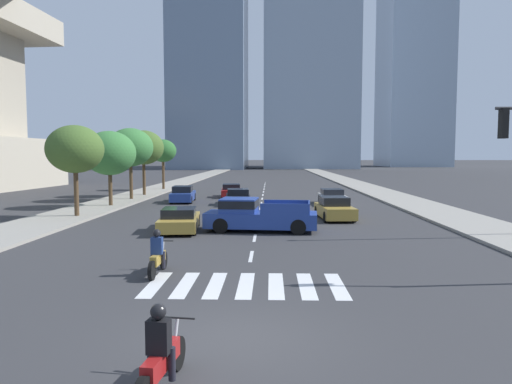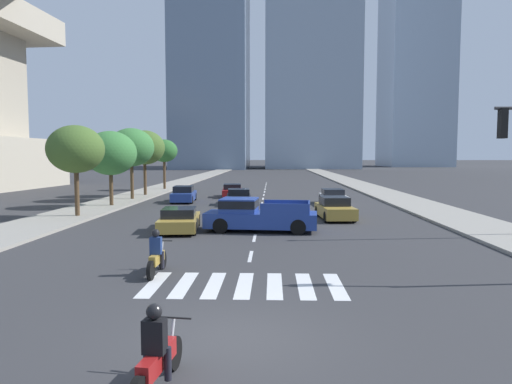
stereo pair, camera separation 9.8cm
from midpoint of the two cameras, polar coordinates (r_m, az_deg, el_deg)
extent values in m
plane|color=#333335|center=(10.32, -2.57, -17.39)|extent=(800.00, 800.00, 0.00)
cube|color=gray|center=(41.28, 17.75, -1.00)|extent=(4.00, 260.00, 0.15)
cube|color=gray|center=(41.73, -15.82, -0.90)|extent=(4.00, 260.00, 0.15)
cube|color=silver|center=(14.59, -12.08, -10.89)|extent=(0.45, 2.84, 0.01)
cube|color=silver|center=(14.40, -8.54, -11.05)|extent=(0.45, 2.84, 0.01)
cube|color=silver|center=(14.27, -4.91, -11.16)|extent=(0.45, 2.84, 0.01)
cube|color=silver|center=(14.19, -1.23, -11.23)|extent=(0.45, 2.84, 0.01)
cube|color=silver|center=(14.17, 2.48, -11.26)|extent=(0.45, 2.84, 0.01)
cube|color=silver|center=(14.21, 6.18, -11.24)|extent=(0.45, 2.84, 0.01)
cube|color=silver|center=(14.30, 9.85, -11.18)|extent=(0.45, 2.84, 0.01)
cube|color=silver|center=(18.07, -0.51, -7.81)|extent=(0.14, 2.00, 0.01)
cube|color=silver|center=(21.99, -0.05, -5.60)|extent=(0.14, 2.00, 0.01)
cube|color=silver|center=(25.94, 0.26, -4.06)|extent=(0.14, 2.00, 0.01)
cube|color=silver|center=(29.90, 0.50, -2.93)|extent=(0.14, 2.00, 0.01)
cube|color=silver|center=(33.87, 0.67, -2.06)|extent=(0.14, 2.00, 0.01)
cube|color=silver|center=(37.84, 0.81, -1.37)|extent=(0.14, 2.00, 0.01)
cube|color=silver|center=(41.82, 0.93, -0.82)|extent=(0.14, 2.00, 0.01)
cube|color=silver|center=(45.81, 1.02, -0.36)|extent=(0.14, 2.00, 0.01)
cube|color=silver|center=(49.79, 1.10, 0.03)|extent=(0.14, 2.00, 0.01)
cube|color=silver|center=(53.78, 1.17, 0.35)|extent=(0.14, 2.00, 0.01)
cube|color=silver|center=(57.77, 1.22, 0.64)|extent=(0.14, 2.00, 0.01)
cube|color=silver|center=(61.76, 1.27, 0.88)|extent=(0.14, 2.00, 0.01)
cube|color=silver|center=(65.76, 1.32, 1.10)|extent=(0.14, 2.00, 0.01)
cylinder|color=black|center=(9.02, -9.64, -18.73)|extent=(0.20, 0.61, 0.60)
cube|color=maroon|center=(8.25, -11.55, -19.36)|extent=(0.38, 1.28, 0.32)
cylinder|color=#B2B2B7|center=(8.82, -9.89, -17.18)|extent=(0.10, 0.32, 0.67)
cylinder|color=black|center=(8.73, -9.81, -14.80)|extent=(0.70, 0.13, 0.04)
cube|color=black|center=(8.00, -11.87, -16.78)|extent=(0.39, 0.28, 0.55)
sphere|color=black|center=(7.86, -11.92, -14.03)|extent=(0.26, 0.26, 0.26)
cylinder|color=black|center=(8.33, -12.77, -19.51)|extent=(0.13, 0.13, 0.55)
cylinder|color=black|center=(8.21, -10.30, -19.84)|extent=(0.13, 0.13, 0.55)
cylinder|color=black|center=(16.39, -11.10, -8.11)|extent=(0.13, 0.60, 0.60)
cylinder|color=black|center=(15.01, -12.49, -9.30)|extent=(0.13, 0.60, 0.60)
cube|color=#B28E38|center=(15.65, -11.77, -7.89)|extent=(0.24, 1.18, 0.32)
cylinder|color=#B2B2B7|center=(16.23, -11.20, -7.15)|extent=(0.07, 0.32, 0.67)
cylinder|color=black|center=(16.21, -11.18, -5.83)|extent=(0.70, 0.05, 0.04)
cube|color=navy|center=(15.47, -11.90, -6.40)|extent=(0.36, 0.25, 0.55)
sphere|color=black|center=(15.40, -11.92, -4.92)|extent=(0.26, 0.26, 0.26)
cylinder|color=black|center=(15.71, -12.41, -8.05)|extent=(0.12, 0.12, 0.55)
cylinder|color=black|center=(15.62, -11.13, -8.10)|extent=(0.12, 0.12, 0.55)
cube|color=navy|center=(23.87, 0.74, -3.37)|extent=(5.78, 2.53, 0.75)
cube|color=navy|center=(23.93, -1.94, -1.60)|extent=(1.96, 2.03, 0.70)
cube|color=black|center=(23.92, -1.94, -1.40)|extent=(1.98, 2.08, 0.39)
cube|color=navy|center=(22.71, 3.58, -2.12)|extent=(2.36, 0.29, 0.55)
cube|color=navy|center=(24.66, 3.85, -1.60)|extent=(2.36, 0.29, 0.55)
cube|color=navy|center=(23.65, 6.58, -1.88)|extent=(0.25, 1.96, 0.55)
cylinder|color=black|center=(23.29, -4.21, -4.11)|extent=(0.78, 0.33, 0.76)
cylinder|color=black|center=(25.07, -3.39, -3.49)|extent=(0.78, 0.33, 0.76)
cylinder|color=black|center=(22.86, 5.27, -4.28)|extent=(0.78, 0.33, 0.76)
cylinder|color=black|center=(24.68, 5.40, -3.63)|extent=(0.78, 0.33, 0.76)
cube|color=silver|center=(37.60, 9.42, -0.78)|extent=(1.90, 4.31, 0.58)
cube|color=black|center=(37.77, 9.38, 0.03)|extent=(1.63, 1.96, 0.45)
cylinder|color=black|center=(36.32, 11.04, -1.20)|extent=(0.23, 0.64, 0.64)
cylinder|color=black|center=(36.06, 8.48, -1.20)|extent=(0.23, 0.64, 0.64)
cylinder|color=black|center=(39.17, 10.29, -0.78)|extent=(0.23, 0.64, 0.64)
cylinder|color=black|center=(38.93, 7.91, -0.78)|extent=(0.23, 0.64, 0.64)
cube|color=black|center=(36.94, -2.04, -0.80)|extent=(2.18, 4.39, 0.60)
cube|color=black|center=(36.69, -2.04, 0.01)|extent=(1.78, 2.04, 0.48)
cylinder|color=black|center=(38.40, -3.31, -0.82)|extent=(0.27, 0.66, 0.64)
cylinder|color=black|center=(38.41, -0.82, -0.81)|extent=(0.27, 0.66, 0.64)
cylinder|color=black|center=(35.52, -3.37, -1.25)|extent=(0.27, 0.66, 0.64)
cylinder|color=black|center=(35.54, -0.67, -1.24)|extent=(0.27, 0.66, 0.64)
cube|color=navy|center=(39.29, -8.69, -0.49)|extent=(2.01, 4.44, 0.67)
cube|color=black|center=(39.03, -8.73, 0.35)|extent=(1.64, 2.05, 0.52)
cylinder|color=black|center=(40.85, -9.52, -0.56)|extent=(0.26, 0.65, 0.64)
cylinder|color=black|center=(40.68, -7.36, -0.55)|extent=(0.26, 0.65, 0.64)
cylinder|color=black|center=(37.95, -10.10, -0.94)|extent=(0.26, 0.65, 0.64)
cylinder|color=black|center=(37.76, -7.78, -0.94)|extent=(0.26, 0.65, 0.64)
cube|color=maroon|center=(43.63, -2.85, -0.02)|extent=(2.12, 4.42, 0.58)
cube|color=black|center=(43.38, -2.85, 0.66)|extent=(1.72, 2.05, 0.49)
cylinder|color=black|center=(45.10, -3.86, -0.04)|extent=(0.27, 0.66, 0.64)
cylinder|color=black|center=(45.10, -1.82, -0.03)|extent=(0.27, 0.66, 0.64)
cylinder|color=black|center=(42.20, -3.94, -0.35)|extent=(0.27, 0.66, 0.64)
cylinder|color=black|center=(42.19, -1.76, -0.34)|extent=(0.27, 0.66, 0.64)
cube|color=#B28E38|center=(28.81, 9.67, -2.29)|extent=(2.11, 4.41, 0.67)
cube|color=black|center=(28.96, 9.59, -1.08)|extent=(1.72, 2.04, 0.51)
cylinder|color=black|center=(27.60, 11.94, -2.97)|extent=(0.27, 0.65, 0.64)
cylinder|color=black|center=(27.25, 8.63, -3.02)|extent=(0.27, 0.65, 0.64)
cylinder|color=black|center=(30.42, 10.59, -2.27)|extent=(0.27, 0.65, 0.64)
cylinder|color=black|center=(30.10, 7.58, -2.31)|extent=(0.27, 0.65, 0.64)
cube|color=#B28E38|center=(24.37, -9.14, -3.61)|extent=(2.27, 4.56, 0.57)
cube|color=black|center=(24.09, -9.21, -2.47)|extent=(1.81, 2.13, 0.46)
cylinder|color=black|center=(25.95, -10.66, -3.43)|extent=(0.28, 0.66, 0.64)
cylinder|color=black|center=(25.80, -6.98, -3.43)|extent=(0.28, 0.66, 0.64)
cylinder|color=black|center=(23.02, -11.57, -4.44)|extent=(0.28, 0.66, 0.64)
cylinder|color=black|center=(22.85, -7.41, -4.45)|extent=(0.28, 0.66, 0.64)
cube|color=black|center=(16.01, 27.94, 7.38)|extent=(0.20, 0.28, 0.90)
sphere|color=red|center=(16.03, 27.98, 8.45)|extent=(0.18, 0.18, 0.18)
sphere|color=orange|center=(16.01, 27.94, 7.38)|extent=(0.18, 0.18, 0.18)
sphere|color=green|center=(16.00, 27.90, 6.31)|extent=(0.18, 0.18, 0.18)
cylinder|color=#4C3823|center=(30.82, -20.84, -0.19)|extent=(0.28, 0.28, 2.71)
ellipsoid|color=#426028|center=(30.73, -20.98, 4.89)|extent=(3.44, 3.44, 2.92)
cylinder|color=#4C3823|center=(36.55, -17.11, 0.29)|extent=(0.28, 0.28, 2.34)
ellipsoid|color=#387538|center=(36.47, -17.20, 4.54)|extent=(3.85, 3.85, 3.27)
cylinder|color=#4C3823|center=(41.48, -14.77, 1.18)|extent=(0.28, 0.28, 2.86)
ellipsoid|color=#387538|center=(41.43, -14.85, 5.27)|extent=(3.83, 3.83, 3.26)
cylinder|color=#4C3823|center=(45.45, -13.27, 1.53)|extent=(0.28, 0.28, 2.94)
ellipsoid|color=#426028|center=(45.40, -13.33, 5.29)|extent=(3.78, 3.78, 3.21)
cylinder|color=#4C3823|center=(53.18, -11.01, 2.03)|extent=(0.28, 0.28, 3.05)
ellipsoid|color=#2D662D|center=(53.14, -11.05, 4.94)|extent=(2.95, 2.95, 2.50)
cube|color=#8C9EB2|center=(153.15, 6.71, 20.81)|extent=(27.24, 28.21, 94.14)
camera|label=1|loc=(0.05, -89.88, 0.01)|focal=32.92mm
camera|label=2|loc=(0.05, 90.12, -0.01)|focal=32.92mm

